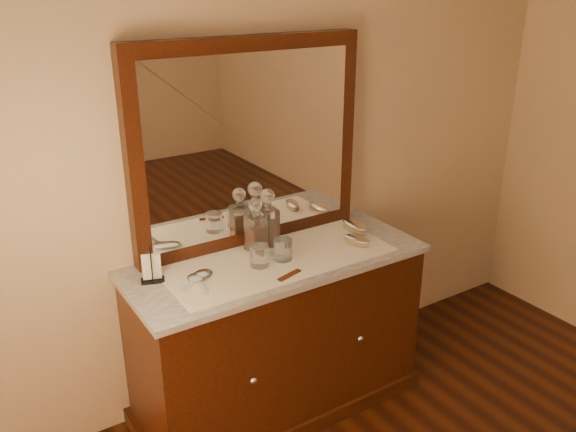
# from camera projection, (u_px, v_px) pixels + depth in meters

# --- Properties ---
(dresser_cabinet) EXTENTS (1.40, 0.55, 0.82)m
(dresser_cabinet) POSITION_uv_depth(u_px,v_px,m) (277.00, 337.00, 2.99)
(dresser_cabinet) COLOR black
(dresser_cabinet) RESTS_ON floor
(dresser_plinth) EXTENTS (1.46, 0.59, 0.08)m
(dresser_plinth) POSITION_uv_depth(u_px,v_px,m) (278.00, 396.00, 3.13)
(dresser_plinth) COLOR black
(dresser_plinth) RESTS_ON floor
(knob_left) EXTENTS (0.04, 0.04, 0.04)m
(knob_left) POSITION_uv_depth(u_px,v_px,m) (253.00, 380.00, 2.60)
(knob_left) COLOR silver
(knob_left) RESTS_ON dresser_cabinet
(knob_right) EXTENTS (0.04, 0.04, 0.04)m
(knob_right) POSITION_uv_depth(u_px,v_px,m) (360.00, 339.00, 2.90)
(knob_right) COLOR silver
(knob_right) RESTS_ON dresser_cabinet
(marble_top) EXTENTS (1.44, 0.59, 0.03)m
(marble_top) POSITION_uv_depth(u_px,v_px,m) (277.00, 261.00, 2.83)
(marble_top) COLOR silver
(marble_top) RESTS_ON dresser_cabinet
(mirror_frame) EXTENTS (1.20, 0.08, 1.00)m
(mirror_frame) POSITION_uv_depth(u_px,v_px,m) (249.00, 144.00, 2.83)
(mirror_frame) COLOR black
(mirror_frame) RESTS_ON marble_top
(mirror_glass) EXTENTS (1.06, 0.01, 0.86)m
(mirror_glass) POSITION_uv_depth(u_px,v_px,m) (252.00, 146.00, 2.80)
(mirror_glass) COLOR white
(mirror_glass) RESTS_ON marble_top
(lace_runner) EXTENTS (1.10, 0.45, 0.00)m
(lace_runner) POSITION_uv_depth(u_px,v_px,m) (279.00, 259.00, 2.81)
(lace_runner) COLOR white
(lace_runner) RESTS_ON marble_top
(pin_dish) EXTENTS (0.08, 0.08, 0.01)m
(pin_dish) POSITION_uv_depth(u_px,v_px,m) (277.00, 256.00, 2.82)
(pin_dish) COLOR white
(pin_dish) RESTS_ON lace_runner
(comb) EXTENTS (0.14, 0.06, 0.01)m
(comb) POSITION_uv_depth(u_px,v_px,m) (289.00, 275.00, 2.65)
(comb) COLOR #652C12
(comb) RESTS_ON lace_runner
(napkin_rack) EXTENTS (0.12, 0.09, 0.15)m
(napkin_rack) POSITION_uv_depth(u_px,v_px,m) (152.00, 269.00, 2.59)
(napkin_rack) COLOR black
(napkin_rack) RESTS_ON marble_top
(decanter_left) EXTENTS (0.09, 0.09, 0.27)m
(decanter_left) POSITION_uv_depth(u_px,v_px,m) (256.00, 230.00, 2.86)
(decanter_left) COLOR #9B4516
(decanter_left) RESTS_ON lace_runner
(decanter_right) EXTENTS (0.10, 0.10, 0.29)m
(decanter_right) POSITION_uv_depth(u_px,v_px,m) (268.00, 224.00, 2.91)
(decanter_right) COLOR #9B4516
(decanter_right) RESTS_ON lace_runner
(brush_near) EXTENTS (0.11, 0.16, 0.04)m
(brush_near) POSITION_uv_depth(u_px,v_px,m) (357.00, 240.00, 2.95)
(brush_near) COLOR #98875D
(brush_near) RESTS_ON lace_runner
(brush_far) EXTENTS (0.08, 0.18, 0.05)m
(brush_far) POSITION_uv_depth(u_px,v_px,m) (355.00, 227.00, 3.11)
(brush_far) COLOR #98875D
(brush_far) RESTS_ON lace_runner
(hand_mirror_outer) EXTENTS (0.09, 0.20, 0.02)m
(hand_mirror_outer) POSITION_uv_depth(u_px,v_px,m) (197.00, 280.00, 2.60)
(hand_mirror_outer) COLOR silver
(hand_mirror_outer) RESTS_ON lace_runner
(hand_mirror_inner) EXTENTS (0.20, 0.16, 0.02)m
(hand_mirror_inner) POSITION_uv_depth(u_px,v_px,m) (200.00, 276.00, 2.63)
(hand_mirror_inner) COLOR silver
(hand_mirror_inner) RESTS_ON lace_runner
(tumblers) EXTENTS (0.22, 0.09, 0.10)m
(tumblers) POSITION_uv_depth(u_px,v_px,m) (271.00, 253.00, 2.76)
(tumblers) COLOR white
(tumblers) RESTS_ON lace_runner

